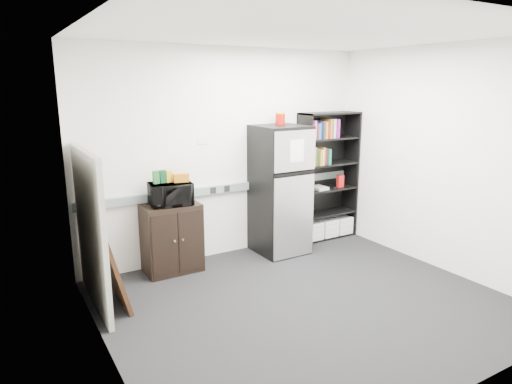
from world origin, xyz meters
TOP-DOWN VIEW (x-y plane):
  - floor at (0.00, 0.00)m, footprint 4.00×4.00m
  - wall_back at (0.00, 1.75)m, footprint 4.00×0.02m
  - wall_right at (2.00, 0.00)m, footprint 0.02×3.50m
  - wall_left at (-2.00, 0.00)m, footprint 0.02×3.50m
  - ceiling at (0.00, 0.00)m, footprint 4.00×3.50m
  - electrical_raceway at (0.00, 1.72)m, footprint 3.92×0.05m
  - wall_note at (-0.35, 1.74)m, footprint 0.14×0.00m
  - bookshelf at (1.53, 1.57)m, footprint 0.90×0.34m
  - cubicle_partition at (-1.90, 1.08)m, footprint 0.06×1.30m
  - cabinet at (-0.90, 1.50)m, footprint 0.67×0.45m
  - microwave at (-0.90, 1.48)m, footprint 0.52×0.38m
  - snack_box_a at (-1.06, 1.52)m, footprint 0.07×0.05m
  - snack_box_b at (-0.97, 1.52)m, footprint 0.07×0.05m
  - snack_box_c at (-0.90, 1.52)m, footprint 0.07×0.05m
  - snack_bag at (-0.77, 1.47)m, footprint 0.20×0.14m
  - refrigerator at (0.61, 1.42)m, footprint 0.65×0.68m
  - coffee_can at (0.68, 1.55)m, footprint 0.13×0.13m
  - framed_poster at (-1.77, 0.99)m, footprint 0.27×0.74m

SIDE VIEW (x-z plane):
  - floor at x=0.00m, z-range 0.00..0.00m
  - cabinet at x=-0.90m, z-range 0.00..0.84m
  - framed_poster at x=-1.77m, z-range 0.01..0.94m
  - cubicle_partition at x=-1.90m, z-range 0.00..1.62m
  - refrigerator at x=0.61m, z-range 0.00..1.72m
  - electrical_raceway at x=0.00m, z-range 0.85..0.95m
  - bookshelf at x=1.53m, z-range -0.01..1.84m
  - microwave at x=-0.90m, z-range 0.84..1.11m
  - snack_bag at x=-0.77m, z-range 1.11..1.21m
  - snack_box_c at x=-0.90m, z-range 1.11..1.25m
  - snack_box_a at x=-1.06m, z-range 1.11..1.26m
  - snack_box_b at x=-0.97m, z-range 1.11..1.26m
  - wall_back at x=0.00m, z-range 0.00..2.70m
  - wall_right at x=2.00m, z-range 0.00..2.70m
  - wall_left at x=-2.00m, z-range 0.00..2.70m
  - wall_note at x=-0.35m, z-range 1.50..1.60m
  - coffee_can at x=0.68m, z-range 1.72..1.89m
  - ceiling at x=0.00m, z-range 2.69..2.71m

